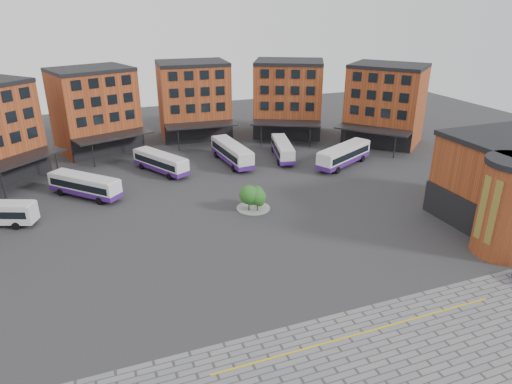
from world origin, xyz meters
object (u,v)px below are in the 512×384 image
object	(u,v)px
bus_b	(85,185)
bus_d	(232,153)
bus_c	(161,162)
tree_island	(254,197)
bus_f	(344,155)
bus_e	(282,149)

from	to	relation	value
bus_b	bus_d	size ratio (longest dim) A/B	0.79
bus_c	tree_island	bearing A→B (deg)	-93.21
bus_d	bus_f	world-z (taller)	bus_d
bus_b	bus_f	distance (m)	40.23
bus_b	tree_island	bearing A→B (deg)	-75.68
bus_b	bus_c	size ratio (longest dim) A/B	0.90
bus_e	bus_f	xyz separation A→B (m)	(7.88, -7.07, 0.20)
bus_d	bus_b	bearing A→B (deg)	-169.59
tree_island	bus_b	xyz separation A→B (m)	(-20.23, 12.47, -0.24)
bus_b	bus_c	xyz separation A→B (m)	(11.49, 6.16, -0.02)
tree_island	bus_b	world-z (taller)	tree_island
bus_d	bus_e	xyz separation A→B (m)	(8.97, -0.57, -0.21)
tree_island	bus_d	distance (m)	19.05
tree_island	bus_d	world-z (taller)	tree_island
tree_island	bus_e	xyz separation A→B (m)	(12.09, 18.23, -0.29)
tree_island	bus_d	xyz separation A→B (m)	(3.12, 18.80, -0.08)
bus_b	bus_e	distance (m)	32.84
bus_f	tree_island	bearing A→B (deg)	-88.06
bus_d	bus_c	bearing A→B (deg)	176.08
bus_d	bus_f	bearing A→B (deg)	-29.11
tree_island	bus_c	world-z (taller)	tree_island
bus_e	bus_f	world-z (taller)	bus_f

